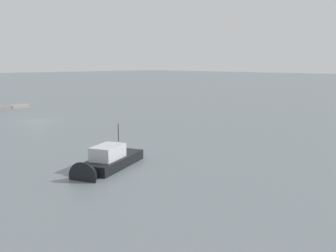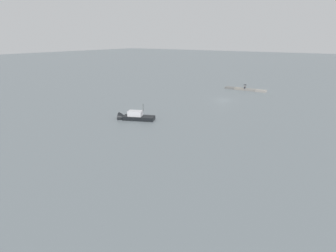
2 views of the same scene
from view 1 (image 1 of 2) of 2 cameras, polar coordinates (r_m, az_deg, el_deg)
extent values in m
plane|color=slate|center=(54.38, -18.77, 0.68)|extent=(500.00, 500.00, 0.00)
cube|color=gray|center=(71.35, -21.25, 2.73)|extent=(3.05, 1.91, 0.56)
cube|color=gray|center=(70.17, -23.61, 2.49)|extent=(3.05, 1.91, 0.56)
cube|color=black|center=(29.46, -8.17, -5.48)|extent=(6.41, 4.44, 1.01)
cone|color=black|center=(26.99, -11.38, -6.96)|extent=(2.79, 2.79, 2.12)
cube|color=silver|center=(28.61, -8.94, -3.87)|extent=(3.11, 2.60, 1.01)
cube|color=#283847|center=(28.00, -9.70, -4.07)|extent=(0.75, 1.51, 0.70)
cylinder|color=black|center=(29.75, -7.40, -0.95)|extent=(0.06, 0.06, 1.41)
camera|label=2|loc=(53.16, 64.75, 12.24)|focal=29.35mm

